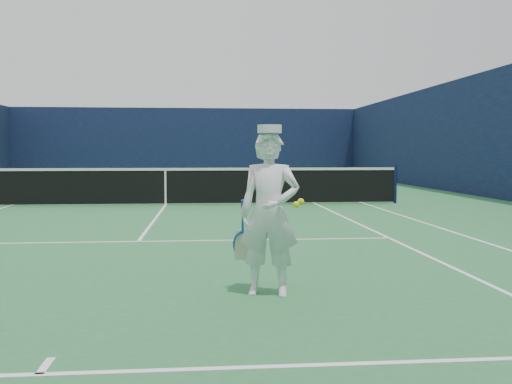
% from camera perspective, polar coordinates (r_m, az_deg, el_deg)
% --- Properties ---
extents(ground, '(80.00, 80.00, 0.00)m').
position_cam_1_polar(ground, '(15.66, -9.02, -1.29)').
color(ground, '#296D3B').
rests_on(ground, ground).
extents(court_markings, '(11.03, 23.83, 0.01)m').
position_cam_1_polar(court_markings, '(15.66, -9.02, -1.28)').
color(court_markings, white).
rests_on(court_markings, ground).
extents(windscreen_fence, '(20.12, 36.12, 4.00)m').
position_cam_1_polar(windscreen_fence, '(15.61, -9.10, 6.04)').
color(windscreen_fence, '#0E1736').
rests_on(windscreen_fence, ground).
extents(tennis_net, '(12.88, 0.09, 1.07)m').
position_cam_1_polar(tennis_net, '(15.62, -9.04, 0.74)').
color(tennis_net, '#141E4C').
rests_on(tennis_net, ground).
extents(tennis_player, '(0.74, 0.60, 1.70)m').
position_cam_1_polar(tennis_player, '(5.69, 1.34, -2.08)').
color(tennis_player, white).
rests_on(tennis_player, ground).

